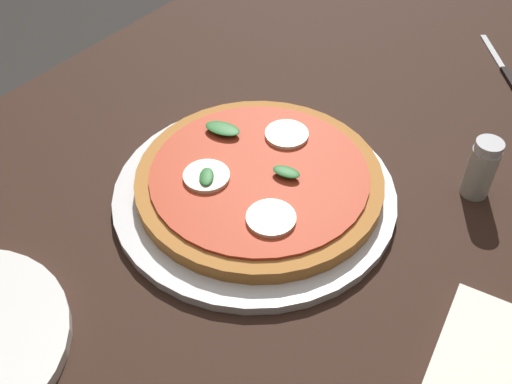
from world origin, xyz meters
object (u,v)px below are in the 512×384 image
at_px(pizza, 258,179).
at_px(knife, 504,69).
at_px(dining_table, 287,212).
at_px(pepper_shaker, 481,169).
at_px(serving_tray, 256,194).
at_px(napkin, 487,352).

height_order(pizza, knife, pizza).
relative_size(dining_table, pepper_shaker, 20.21).
bearing_deg(serving_tray, napkin, -96.73).
bearing_deg(pizza, dining_table, -1.77).
distance_m(napkin, knife, 0.51).
distance_m(serving_tray, napkin, 0.31).
bearing_deg(serving_tray, pizza, 24.30).
height_order(dining_table, pepper_shaker, pepper_shaker).
bearing_deg(pepper_shaker, dining_table, 114.12).
xyz_separation_m(knife, pepper_shaker, (-0.28, -0.07, 0.04)).
height_order(dining_table, napkin, napkin).
bearing_deg(knife, pepper_shaker, -166.34).
bearing_deg(dining_table, pizza, 178.23).
height_order(knife, pepper_shaker, pepper_shaker).
height_order(dining_table, knife, knife).
distance_m(dining_table, napkin, 0.34).
xyz_separation_m(dining_table, pepper_shaker, (0.09, -0.21, 0.13)).
bearing_deg(pizza, pepper_shaker, -52.86).
relative_size(serving_tray, pepper_shaker, 4.30).
bearing_deg(knife, dining_table, 159.49).
bearing_deg(dining_table, pepper_shaker, -65.88).
xyz_separation_m(serving_tray, napkin, (-0.04, -0.30, -0.00)).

